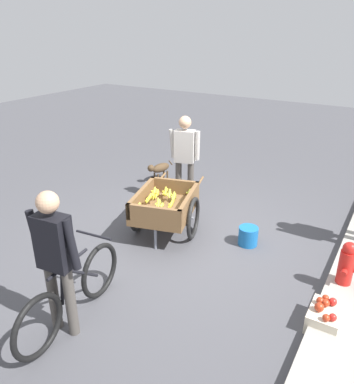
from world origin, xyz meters
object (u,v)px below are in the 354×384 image
(bicycle, at_px, (72,294))
(cyclist_person, at_px, (55,253))
(fruit_cart, at_px, (165,207))
(plastic_bucket, at_px, (248,236))
(vendor_person, at_px, (185,153))
(dog, at_px, (159,168))
(apple_crate, at_px, (324,317))
(fire_hydrant, at_px, (346,267))

(bicycle, xyz_separation_m, cyclist_person, (0.15, 0.02, 0.60))
(fruit_cart, distance_m, plastic_bucket, 1.30)
(vendor_person, xyz_separation_m, dog, (-0.66, -0.98, -0.67))
(fruit_cart, relative_size, dog, 2.71)
(cyclist_person, height_order, plastic_bucket, cyclist_person)
(bicycle, bearing_deg, cyclist_person, 6.43)
(bicycle, bearing_deg, apple_crate, 119.22)
(cyclist_person, xyz_separation_m, plastic_bucket, (-2.61, 1.00, -0.82))
(fruit_cart, distance_m, fire_hydrant, 2.60)
(dog, bearing_deg, apple_crate, 55.98)
(dog, height_order, apple_crate, dog)
(fruit_cart, xyz_separation_m, apple_crate, (0.81, 2.54, -0.31))
(vendor_person, bearing_deg, bicycle, 8.84)
(vendor_person, distance_m, apple_crate, 3.52)
(bicycle, bearing_deg, vendor_person, -171.16)
(fruit_cart, height_order, cyclist_person, cyclist_person)
(vendor_person, height_order, apple_crate, vendor_person)
(vendor_person, bearing_deg, dog, -123.93)
(dog, height_order, fire_hydrant, fire_hydrant)
(bicycle, xyz_separation_m, fire_hydrant, (-2.05, 2.39, -0.02))
(fruit_cart, relative_size, fire_hydrant, 2.68)
(fire_hydrant, bearing_deg, dog, -115.33)
(cyclist_person, relative_size, apple_crate, 3.63)
(dog, relative_size, apple_crate, 1.50)
(plastic_bucket, xyz_separation_m, apple_crate, (1.16, 1.32, -0.01))
(plastic_bucket, bearing_deg, fruit_cart, -74.20)
(vendor_person, height_order, fire_hydrant, vendor_person)
(bicycle, distance_m, apple_crate, 2.68)
(fruit_cart, distance_m, vendor_person, 1.25)
(fruit_cart, xyz_separation_m, fire_hydrant, (0.07, 2.60, -0.11))
(cyclist_person, xyz_separation_m, dog, (-4.03, -1.49, -0.68))
(fire_hydrant, distance_m, plastic_bucket, 1.45)
(fire_hydrant, distance_m, apple_crate, 0.77)
(fruit_cart, height_order, bicycle, bicycle)
(plastic_bucket, bearing_deg, cyclist_person, -20.96)
(vendor_person, relative_size, plastic_bucket, 5.58)
(cyclist_person, bearing_deg, fire_hydrant, 132.74)
(vendor_person, relative_size, fire_hydrant, 2.36)
(fire_hydrant, relative_size, apple_crate, 1.52)
(fruit_cart, distance_m, bicycle, 2.13)
(vendor_person, bearing_deg, fire_hydrant, 67.90)
(fruit_cart, bearing_deg, cyclist_person, 5.50)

